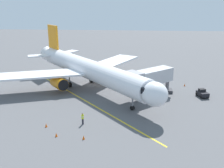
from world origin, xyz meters
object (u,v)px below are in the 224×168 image
at_px(ground_crew_wing_walker, 55,80).
at_px(tug_near_nose, 202,93).
at_px(safety_cone_nose_left, 56,135).
at_px(safety_cone_nose_right, 185,85).
at_px(safety_cone_wing_starboard, 46,125).
at_px(safety_cone_wing_port, 84,137).
at_px(airplane, 87,69).
at_px(ground_crew_marshaller, 83,119).
at_px(jet_bridge, 146,79).
at_px(ground_crew_loader, 142,85).

relative_size(ground_crew_wing_walker, tug_near_nose, 0.65).
bearing_deg(safety_cone_nose_left, ground_crew_wing_walker, -72.38).
distance_m(safety_cone_nose_right, safety_cone_wing_starboard, 30.41).
height_order(ground_crew_wing_walker, safety_cone_wing_port, ground_crew_wing_walker).
xyz_separation_m(airplane, safety_cone_nose_left, (0.51, 19.77, -3.73)).
bearing_deg(safety_cone_wing_starboard, airplane, -98.90).
height_order(safety_cone_nose_left, safety_cone_wing_port, same).
bearing_deg(airplane, ground_crew_marshaller, 97.91).
bearing_deg(ground_crew_marshaller, airplane, -82.09).
bearing_deg(airplane, jet_bridge, 157.29).
xyz_separation_m(jet_bridge, safety_cone_nose_left, (12.03, 14.95, -3.49)).
relative_size(ground_crew_wing_walker, safety_cone_wing_starboard, 3.11).
height_order(ground_crew_loader, safety_cone_nose_right, ground_crew_loader).
bearing_deg(ground_crew_marshaller, ground_crew_wing_walker, -61.99).
xyz_separation_m(jet_bridge, safety_cone_wing_starboard, (14.23, 12.47, -3.49)).
distance_m(ground_crew_wing_walker, safety_cone_nose_right, 27.40).
bearing_deg(safety_cone_wing_port, ground_crew_wing_walker, -64.58).
height_order(ground_crew_marshaller, ground_crew_wing_walker, same).
bearing_deg(ground_crew_wing_walker, safety_cone_wing_starboard, 103.80).
bearing_deg(safety_cone_nose_left, safety_cone_wing_starboard, -48.42).
bearing_deg(jet_bridge, ground_crew_wing_walker, -20.65).
xyz_separation_m(ground_crew_marshaller, safety_cone_wing_port, (-0.93, 4.16, -0.61)).
bearing_deg(ground_crew_wing_walker, ground_crew_marshaller, 118.01).
distance_m(airplane, safety_cone_wing_starboard, 17.89).
distance_m(ground_crew_wing_walker, safety_cone_nose_left, 23.23).
distance_m(airplane, jet_bridge, 12.50).
bearing_deg(ground_crew_wing_walker, jet_bridge, 159.35).
height_order(ground_crew_wing_walker, ground_crew_loader, same).
bearing_deg(jet_bridge, ground_crew_loader, -83.44).
xyz_separation_m(ground_crew_marshaller, ground_crew_wing_walker, (9.75, -18.34, 0.00)).
relative_size(ground_crew_loader, safety_cone_nose_right, 3.11).
height_order(ground_crew_marshaller, safety_cone_nose_left, ground_crew_marshaller).
xyz_separation_m(ground_crew_wing_walker, ground_crew_loader, (-18.48, 2.19, 0.00)).
bearing_deg(airplane, safety_cone_wing_port, 98.91).
bearing_deg(ground_crew_wing_walker, ground_crew_loader, 173.25).
distance_m(airplane, ground_crew_marshaller, 16.43).
bearing_deg(jet_bridge, tug_near_nose, -170.65).
relative_size(ground_crew_marshaller, safety_cone_nose_right, 3.11).
height_order(airplane, ground_crew_marshaller, airplane).
bearing_deg(ground_crew_loader, safety_cone_wing_port, 69.00).
relative_size(airplane, safety_cone_wing_starboard, 60.93).
bearing_deg(ground_crew_loader, airplane, 0.91).
distance_m(safety_cone_nose_right, safety_cone_wing_port, 28.62).
bearing_deg(safety_cone_wing_starboard, ground_crew_wing_walker, -76.20).
bearing_deg(safety_cone_nose_right, airplane, 8.90).
bearing_deg(tug_near_nose, safety_cone_nose_right, -71.59).
xyz_separation_m(ground_crew_loader, safety_cone_nose_left, (11.46, 19.94, -0.61)).
relative_size(ground_crew_marshaller, safety_cone_wing_starboard, 3.11).
distance_m(jet_bridge, ground_crew_wing_walker, 20.57).
relative_size(airplane, jet_bridge, 3.41).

